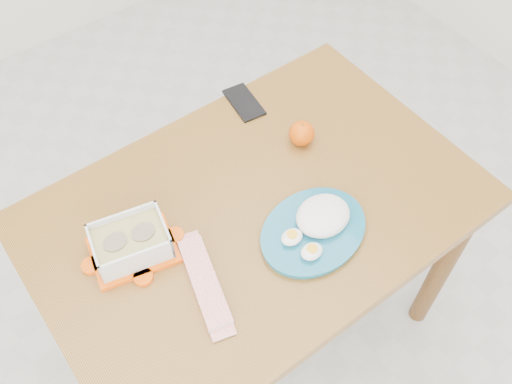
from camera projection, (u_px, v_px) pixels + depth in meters
ground at (246, 282)px, 2.14m from camera, size 3.50×3.50×0.00m
dining_table at (256, 229)px, 1.52m from camera, size 1.11×0.74×0.75m
food_container at (131, 243)px, 1.32m from camera, size 0.22×0.19×0.08m
orange_fruit at (302, 133)px, 1.53m from camera, size 0.07×0.07×0.07m
rice_plate at (317, 225)px, 1.37m from camera, size 0.31×0.31×0.08m
candy_bar at (204, 282)px, 1.29m from camera, size 0.12×0.24×0.02m
smartphone at (244, 102)px, 1.64m from camera, size 0.09×0.15×0.01m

